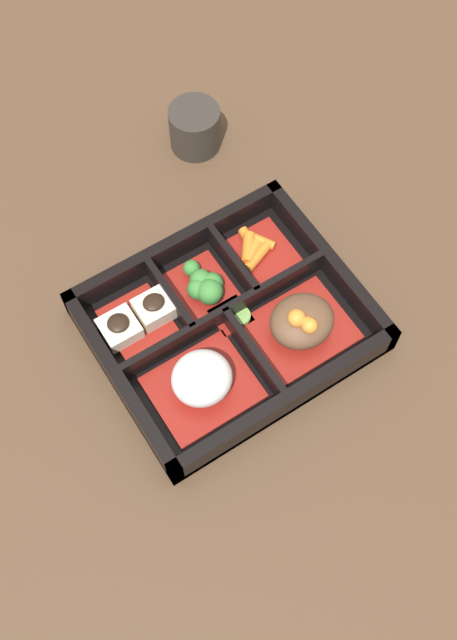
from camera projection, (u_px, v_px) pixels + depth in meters
name	position (u px, v px, depth m)	size (l,w,h in m)	color
ground_plane	(228.00, 330.00, 0.87)	(3.00, 3.00, 0.00)	#4C3523
bento_base	(228.00, 328.00, 0.87)	(0.30, 0.25, 0.01)	black
bento_rim	(227.00, 319.00, 0.85)	(0.30, 0.25, 0.04)	black
bowl_stew	(302.00, 323.00, 0.84)	(0.11, 0.10, 0.06)	maroon
bowl_rice	(202.00, 380.00, 0.81)	(0.11, 0.10, 0.06)	maroon
bowl_carrots	(258.00, 251.00, 0.90)	(0.07, 0.08, 0.02)	maroon
bowl_greens	(205.00, 285.00, 0.87)	(0.07, 0.08, 0.04)	maroon
bowl_tofu	(138.00, 319.00, 0.85)	(0.09, 0.08, 0.04)	maroon
bowl_pickles	(234.00, 316.00, 0.86)	(0.04, 0.04, 0.01)	maroon
tea_cup	(195.00, 127.00, 0.97)	(0.07, 0.07, 0.06)	#2D2823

